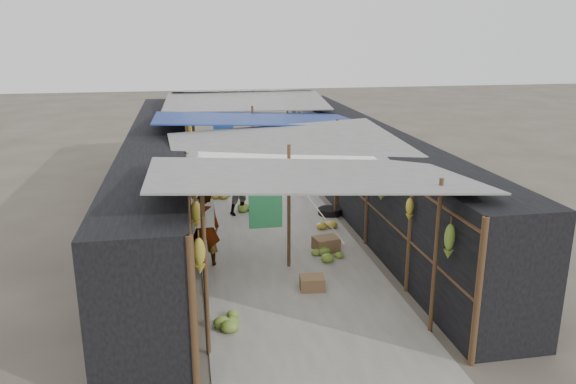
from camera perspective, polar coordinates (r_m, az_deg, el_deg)
ground at (r=9.22m, az=3.60°, el=-14.96°), size 80.00×80.00×0.00m
aisle_slab at (r=15.06m, az=-2.34°, el=-2.30°), size 3.60×16.00×0.02m
stall_left at (r=14.62m, az=-12.92°, el=1.40°), size 1.40×15.00×2.30m
stall_right at (r=15.33m, az=7.66°, el=2.34°), size 1.40×15.00×2.30m
crate_near at (r=10.79m, az=2.47°, el=-9.26°), size 0.49×0.41×0.27m
crate_mid at (r=12.61m, az=3.89°, el=-5.31°), size 0.61×0.52×0.32m
crate_back at (r=16.82m, az=-6.80°, el=0.05°), size 0.53×0.47×0.29m
black_basin at (r=15.05m, az=4.26°, el=-2.00°), size 0.62×0.62×0.19m
vendor_elderly at (r=11.73m, az=-8.47°, el=-3.58°), size 0.65×0.46×1.68m
shopper_blue at (r=14.99m, az=-4.59°, el=0.85°), size 1.02×0.97×1.66m
vendor_seated at (r=19.08m, az=0.97°, el=3.22°), size 0.63×0.76×1.02m
market_canopy at (r=14.81m, az=-2.53°, el=6.96°), size 5.62×15.20×2.77m
hanging_bananas at (r=14.71m, az=-2.66°, el=4.06°), size 3.95×14.08×0.74m
floor_bananas at (r=14.67m, az=-4.21°, el=-2.27°), size 3.34×10.76×0.32m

